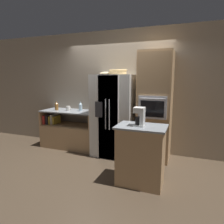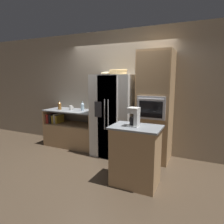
{
  "view_description": "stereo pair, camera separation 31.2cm",
  "coord_description": "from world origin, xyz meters",
  "views": [
    {
      "loc": [
        1.54,
        -4.03,
        1.72
      ],
      "look_at": [
        0.02,
        -0.02,
        0.98
      ],
      "focal_mm": 32.0,
      "sensor_mm": 36.0,
      "label": 1
    },
    {
      "loc": [
        1.83,
        -3.91,
        1.72
      ],
      "look_at": [
        0.02,
        -0.02,
        0.98
      ],
      "focal_mm": 32.0,
      "sensor_mm": 36.0,
      "label": 2
    }
  ],
  "objects": [
    {
      "name": "bottle_tall",
      "position": [
        -0.88,
        0.19,
        1.03
      ],
      "size": [
        0.08,
        0.08,
        0.22
      ],
      "color": "silver",
      "rests_on": "counter_left"
    },
    {
      "name": "bottle_short",
      "position": [
        -1.49,
        0.07,
        1.03
      ],
      "size": [
        0.09,
        0.09,
        0.22
      ],
      "color": "brown",
      "rests_on": "counter_left"
    },
    {
      "name": "wicker_basket",
      "position": [
        0.11,
        0.11,
        1.85
      ],
      "size": [
        0.39,
        0.39,
        0.11
      ],
      "color": "tan",
      "rests_on": "refrigerator"
    },
    {
      "name": "wall_oven",
      "position": [
        0.92,
        0.13,
        1.13
      ],
      "size": [
        0.67,
        0.7,
        2.25
      ],
      "color": "tan",
      "rests_on": "ground_plane"
    },
    {
      "name": "counter_left",
      "position": [
        -1.16,
        0.13,
        0.34
      ],
      "size": [
        1.4,
        0.65,
        0.92
      ],
      "color": "tan",
      "rests_on": "ground_plane"
    },
    {
      "name": "coffee_maker",
      "position": [
        0.87,
        -1.02,
        1.13
      ],
      "size": [
        0.16,
        0.18,
        0.3
      ],
      "color": "white",
      "rests_on": "island_counter"
    },
    {
      "name": "island_counter",
      "position": [
        0.89,
        -1.0,
        0.49
      ],
      "size": [
        0.79,
        0.55,
        0.97
      ],
      "color": "tan",
      "rests_on": "ground_plane"
    },
    {
      "name": "fruit_bowl",
      "position": [
        -0.18,
        0.15,
        1.82
      ],
      "size": [
        0.29,
        0.29,
        0.06
      ],
      "color": "beige",
      "rests_on": "refrigerator"
    },
    {
      "name": "mug",
      "position": [
        -1.19,
        0.13,
        0.98
      ],
      "size": [
        0.13,
        0.09,
        0.11
      ],
      "color": "silver",
      "rests_on": "counter_left"
    },
    {
      "name": "ground_plane",
      "position": [
        0.0,
        0.0,
        0.0
      ],
      "size": [
        20.0,
        20.0,
        0.0
      ],
      "primitive_type": "plane",
      "color": "#4C3D2D"
    },
    {
      "name": "wall_back",
      "position": [
        0.0,
        0.48,
        1.4
      ],
      "size": [
        12.0,
        0.06,
        2.8
      ],
      "color": "tan",
      "rests_on": "ground_plane"
    },
    {
      "name": "refrigerator",
      "position": [
        0.04,
        0.06,
        0.89
      ],
      "size": [
        0.89,
        0.8,
        1.79
      ],
      "color": "silver",
      "rests_on": "ground_plane"
    }
  ]
}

